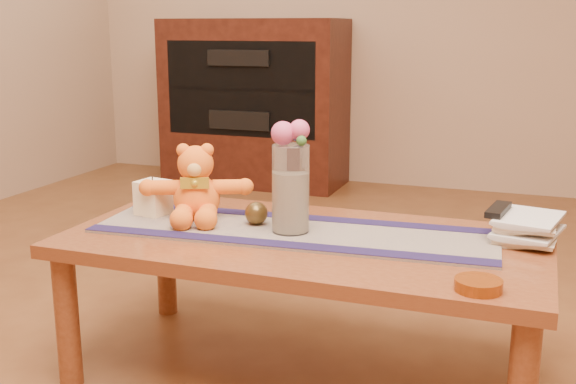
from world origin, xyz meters
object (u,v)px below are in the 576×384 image
(teddy_bear, at_px, (196,183))
(pillar_candle, at_px, (153,197))
(book_bottom, at_px, (497,233))
(tv_remote, at_px, (498,210))
(amber_dish, at_px, (478,285))
(bronze_ball, at_px, (256,213))
(glass_vase, at_px, (291,189))

(teddy_bear, distance_m, pillar_candle, 0.16)
(book_bottom, distance_m, tv_remote, 0.08)
(amber_dish, bearing_deg, bronze_ball, 155.67)
(glass_vase, relative_size, book_bottom, 1.17)
(tv_remote, bearing_deg, teddy_bear, -163.66)
(pillar_candle, height_order, tv_remote, pillar_candle)
(tv_remote, height_order, amber_dish, tv_remote)
(glass_vase, height_order, amber_dish, glass_vase)
(bronze_ball, height_order, amber_dish, bronze_ball)
(tv_remote, distance_m, amber_dish, 0.46)
(glass_vase, distance_m, amber_dish, 0.65)
(bronze_ball, height_order, book_bottom, bronze_ball)
(bronze_ball, bearing_deg, tv_remote, 11.01)
(pillar_candle, xyz_separation_m, tv_remote, (1.07, 0.14, 0.02))
(pillar_candle, distance_m, glass_vase, 0.49)
(pillar_candle, height_order, amber_dish, pillar_candle)
(book_bottom, xyz_separation_m, amber_dish, (-0.01, -0.46, 0.00))
(amber_dish, bearing_deg, teddy_bear, 160.32)
(tv_remote, bearing_deg, glass_vase, -155.19)
(book_bottom, bearing_deg, glass_vase, -157.34)
(pillar_candle, relative_size, bronze_ball, 1.55)
(pillar_candle, distance_m, book_bottom, 1.08)
(tv_remote, bearing_deg, book_bottom, 90.00)
(pillar_candle, bearing_deg, amber_dish, -16.55)
(teddy_bear, bearing_deg, glass_vase, -30.06)
(bronze_ball, relative_size, book_bottom, 0.32)
(bronze_ball, relative_size, amber_dish, 0.63)
(bronze_ball, distance_m, tv_remote, 0.72)
(pillar_candle, bearing_deg, glass_vase, -4.03)
(amber_dish, bearing_deg, tv_remote, 88.67)
(teddy_bear, relative_size, bronze_ball, 4.70)
(amber_dish, bearing_deg, pillar_candle, 163.45)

